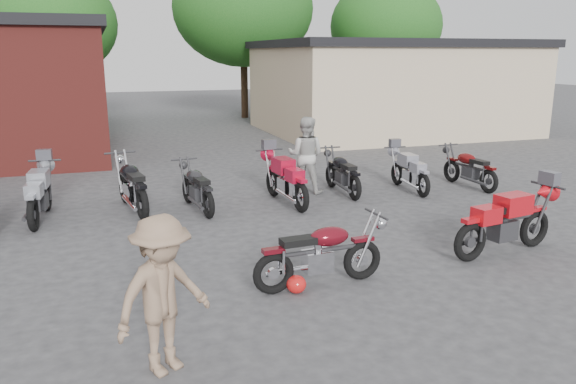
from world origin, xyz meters
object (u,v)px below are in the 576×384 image
object	(u,v)px
row_bike_4	(285,177)
row_bike_5	(342,171)
row_bike_1	(39,191)
row_bike_3	(197,185)
person_tan	(163,295)
person_light	(306,155)
row_bike_7	(469,166)
helmet	(296,284)
sportbike	(507,219)
vintage_motorcycle	(322,249)
row_bike_6	(409,169)
row_bike_2	(132,182)

from	to	relation	value
row_bike_4	row_bike_5	distance (m)	1.64
row_bike_1	row_bike_5	world-z (taller)	row_bike_1
row_bike_3	person_tan	bearing A→B (deg)	159.08
person_light	person_tan	bearing A→B (deg)	92.77
row_bike_7	row_bike_3	bearing A→B (deg)	84.44
helmet	sportbike	bearing A→B (deg)	5.88
row_bike_3	row_bike_7	world-z (taller)	row_bike_3
vintage_motorcycle	helmet	world-z (taller)	vintage_motorcycle
vintage_motorcycle	row_bike_4	world-z (taller)	row_bike_4
row_bike_1	row_bike_6	world-z (taller)	row_bike_1
row_bike_4	row_bike_7	world-z (taller)	row_bike_4
person_tan	row_bike_1	distance (m)	6.63
person_tan	row_bike_1	world-z (taller)	person_tan
vintage_motorcycle	row_bike_7	xyz separation A→B (m)	(5.78, 4.54, -0.02)
vintage_motorcycle	row_bike_3	distance (m)	4.71
row_bike_2	row_bike_7	size ratio (longest dim) A/B	1.17
row_bike_2	row_bike_5	xyz separation A→B (m)	(4.82, -0.01, -0.08)
row_bike_2	row_bike_6	size ratio (longest dim) A/B	1.18
row_bike_3	row_bike_7	distance (m)	6.78
row_bike_3	row_bike_6	world-z (taller)	row_bike_3
sportbike	row_bike_6	world-z (taller)	sportbike
sportbike	row_bike_1	world-z (taller)	sportbike
vintage_motorcycle	person_tan	distance (m)	2.84
person_light	row_bike_5	size ratio (longest dim) A/B	0.96
row_bike_1	row_bike_4	distance (m)	5.06
helmet	row_bike_6	size ratio (longest dim) A/B	0.15
vintage_motorcycle	sportbike	world-z (taller)	sportbike
vintage_motorcycle	sportbike	distance (m)	3.41
vintage_motorcycle	row_bike_3	bearing A→B (deg)	98.92
row_bike_1	row_bike_3	bearing A→B (deg)	-90.14
helmet	row_bike_3	world-z (taller)	row_bike_3
person_light	row_bike_3	xyz separation A→B (m)	(-2.74, -0.73, -0.37)
helmet	row_bike_3	xyz separation A→B (m)	(-0.57, 4.71, 0.41)
row_bike_3	row_bike_5	bearing A→B (deg)	-92.35
person_light	row_bike_4	xyz separation A→B (m)	(-0.79, -0.83, -0.31)
helmet	person_tan	xyz separation A→B (m)	(-1.95, -1.41, 0.72)
row_bike_3	row_bike_2	bearing A→B (deg)	65.83
sportbike	row_bike_2	size ratio (longest dim) A/B	0.96
person_tan	row_bike_5	bearing A→B (deg)	25.15
row_bike_4	person_tan	bearing A→B (deg)	145.73
row_bike_1	vintage_motorcycle	bearing A→B (deg)	-135.12
vintage_motorcycle	row_bike_2	size ratio (longest dim) A/B	0.89
vintage_motorcycle	row_bike_6	size ratio (longest dim) A/B	1.05
row_bike_6	sportbike	bearing A→B (deg)	173.13
sportbike	row_bike_3	bearing A→B (deg)	126.00
row_bike_4	row_bike_6	xyz separation A→B (m)	(3.23, 0.20, -0.07)
sportbike	row_bike_7	world-z (taller)	sportbike
row_bike_3	sportbike	bearing A→B (deg)	-142.76
row_bike_6	person_tan	bearing A→B (deg)	136.74
row_bike_1	row_bike_6	xyz separation A→B (m)	(8.27, -0.18, -0.06)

